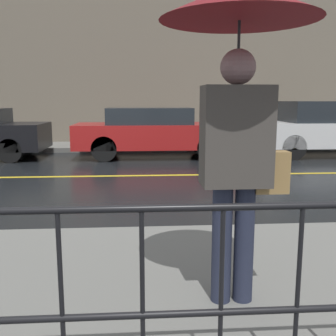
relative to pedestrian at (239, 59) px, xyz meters
The scene contains 8 objects.
ground_plane 6.20m from the pedestrian, 104.18° to the left, with size 80.00×80.00×0.00m, color black.
sidewalk_near 2.35m from the pedestrian, 168.28° to the left, with size 28.00×2.95×0.15m.
sidewalk_far 10.90m from the pedestrian, 97.73° to the left, with size 28.00×1.96×0.15m.
lane_marking 6.20m from the pedestrian, 104.18° to the left, with size 25.20×0.12×0.01m.
building_storefront 11.93m from the pedestrian, 97.00° to the left, with size 28.00×0.30×6.36m.
pedestrian is the anchor object (origin of this frame).
car_red 8.60m from the pedestrian, 91.86° to the left, with size 4.56×1.71×1.41m.
car_white 9.84m from the pedestrian, 60.53° to the left, with size 4.37×1.78×1.59m.
Camera 1 is at (0.77, -8.42, 1.63)m, focal length 42.00 mm.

